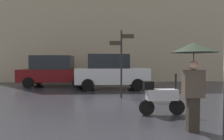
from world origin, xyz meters
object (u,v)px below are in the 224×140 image
Objects in this scene: pedestrian_with_umbrella at (194,61)px; street_signpost at (121,57)px; parked_car_left at (55,71)px; parked_car_right at (111,72)px; parked_scooter at (160,97)px.

street_signpost is at bearing -10.05° from pedestrian_with_umbrella.
pedestrian_with_umbrella is at bearing -58.29° from parked_car_left.
pedestrian_with_umbrella reaches higher than parked_car_left.
street_signpost reaches higher than parked_car_left.
pedestrian_with_umbrella is 0.48× the size of parked_car_right.
street_signpost is (-0.90, 2.86, 1.24)m from parked_scooter.
parked_car_left is 1.09× the size of parked_car_right.
pedestrian_with_umbrella is 0.44× the size of parked_car_left.
parked_scooter is (-0.34, 1.37, -1.06)m from pedestrian_with_umbrella.
pedestrian_with_umbrella is 4.42m from street_signpost.
parked_car_left is (-4.82, 7.19, 0.45)m from parked_scooter.
parked_car_right is 2.94m from street_signpost.
parked_scooter is 0.33× the size of parked_car_right.
parked_car_right is (-1.58, 7.05, -0.59)m from pedestrian_with_umbrella.
parked_car_left is (-5.16, 8.56, -0.61)m from pedestrian_with_umbrella.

